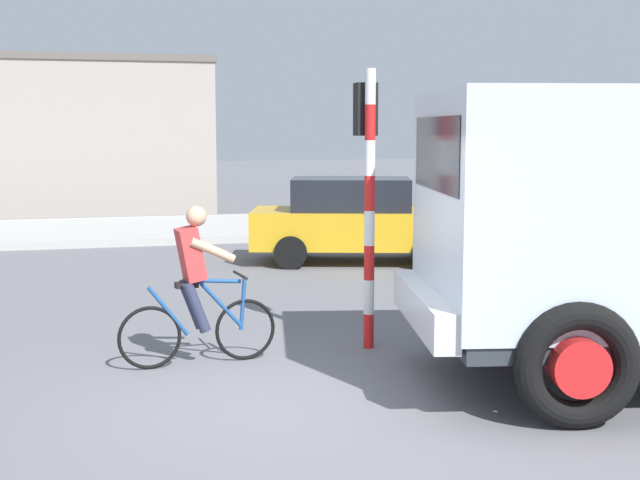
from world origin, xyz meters
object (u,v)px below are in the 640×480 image
object	(u,v)px
car_white_mid	(357,219)
car_far_side	(516,213)
traffic_light_pole	(368,169)
cyclist	(196,286)

from	to	relation	value
car_white_mid	car_far_side	bearing A→B (deg)	7.81
traffic_light_pole	car_white_mid	size ratio (longest dim) A/B	0.74
cyclist	car_far_side	distance (m)	10.14
cyclist	traffic_light_pole	world-z (taller)	traffic_light_pole
cyclist	traffic_light_pole	xyz separation A→B (m)	(2.01, 0.33, 1.20)
car_far_side	car_white_mid	bearing A→B (deg)	-172.19
traffic_light_pole	car_white_mid	xyz separation A→B (m)	(1.74, 6.23, -1.25)
cyclist	car_white_mid	xyz separation A→B (m)	(3.75, 6.55, -0.05)
car_white_mid	cyclist	bearing A→B (deg)	-119.76
car_white_mid	traffic_light_pole	bearing A→B (deg)	-105.58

